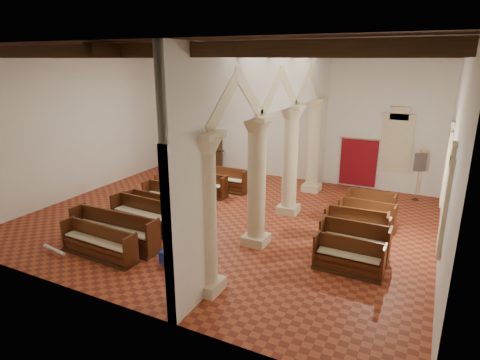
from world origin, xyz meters
name	(u,v)px	position (x,y,z in m)	size (l,w,h in m)	color
floor	(228,218)	(0.00, 0.00, 0.00)	(14.00, 14.00, 0.00)	#9D4122
ceiling	(227,47)	(0.00, 0.00, 6.00)	(14.00, 14.00, 0.00)	black
wall_back	(287,117)	(0.00, 6.00, 3.00)	(14.00, 0.02, 6.00)	silver
wall_front	(98,184)	(0.00, -6.00, 3.00)	(14.00, 0.02, 6.00)	silver
wall_left	(82,124)	(-7.00, 0.00, 3.00)	(0.02, 12.00, 6.00)	silver
wall_right	(453,160)	(7.00, 0.00, 3.00)	(0.02, 12.00, 6.00)	silver
ceiling_beams	(227,53)	(0.00, 0.00, 5.82)	(13.80, 11.80, 0.30)	#3C2813
arcade	(276,126)	(1.80, 0.00, 3.56)	(0.90, 11.90, 6.00)	beige
window_right_a	(447,204)	(6.98, -1.50, 2.20)	(0.03, 1.00, 2.20)	#337457
window_right_b	(448,167)	(6.98, 2.50, 2.20)	(0.03, 1.00, 2.20)	#337457
window_back	(396,143)	(5.00, 5.98, 2.20)	(1.00, 0.03, 2.20)	#337457
pipe_organ	(202,144)	(-4.50, 5.50, 1.37)	(2.10, 0.85, 4.40)	#3C2813
lectern	(220,162)	(-3.45, 5.49, 0.50)	(0.58, 0.61, 1.21)	black
dossal_curtain	(358,163)	(3.50, 5.92, 1.17)	(1.80, 0.07, 2.17)	maroon
processional_banner	(417,182)	(6.04, 5.27, 0.77)	(0.47, 0.60, 2.17)	#3C2813
hymnal_box_a	(167,257)	(0.15, -3.94, 0.28)	(0.37, 0.30, 0.37)	#163997
hymnal_box_b	(135,236)	(-1.69, -3.16, 0.24)	(0.29, 0.23, 0.29)	navy
hymnal_box_c	(189,213)	(-1.18, -0.82, 0.27)	(0.33, 0.27, 0.33)	navy
tube_heater_a	(54,250)	(-3.31, -4.88, 0.16)	(0.10, 0.10, 1.03)	silver
tube_heater_b	(113,227)	(-2.93, -2.81, 0.16)	(0.10, 0.10, 0.96)	white
nave_pew_0	(99,247)	(-2.02, -4.35, 0.31)	(2.68, 0.76, 0.95)	#3C2813
nave_pew_1	(115,235)	(-2.10, -3.61, 0.36)	(3.10, 0.77, 1.10)	#3C2813
nave_pew_2	(147,220)	(-2.00, -2.19, 0.36)	(2.83, 0.92, 1.09)	#3C2813
nave_pew_3	(156,212)	(-2.28, -1.31, 0.31)	(2.54, 0.80, 0.95)	#3C2813
nave_pew_4	(177,202)	(-2.16, -0.16, 0.34)	(2.89, 0.78, 1.02)	#3C2813
nave_pew_5	(184,194)	(-2.47, 0.79, 0.33)	(2.71, 0.78, 1.00)	#3C2813
nave_pew_6	(198,187)	(-2.45, 1.84, 0.32)	(2.68, 0.73, 0.96)	#3C2813
nave_pew_7	(218,182)	(-2.01, 2.78, 0.34)	(2.82, 0.73, 1.04)	#3C2813
aisle_pew_0	(348,261)	(4.79, -1.96, 0.32)	(1.90, 0.67, 0.96)	#3C2813
aisle_pew_1	(354,246)	(4.75, -1.01, 0.36)	(2.00, 0.72, 1.08)	#3C2813
aisle_pew_2	(355,231)	(4.57, 0.07, 0.36)	(1.98, 0.81, 1.07)	#3C2813
aisle_pew_3	(366,220)	(4.71, 1.25, 0.34)	(1.90, 0.74, 1.00)	#3C2813
aisle_pew_4	(370,209)	(4.68, 2.33, 0.35)	(1.74, 0.77, 1.03)	#3C2813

